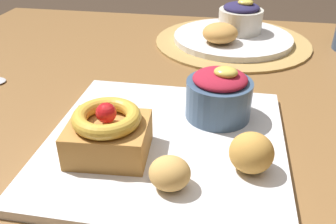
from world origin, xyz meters
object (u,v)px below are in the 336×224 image
Objects in this scene: cake_slice at (108,133)px; fritter_middle at (251,153)px; berry_ramekin at (219,94)px; back_pastry at (220,33)px; front_plate at (165,143)px; back_plate at (234,38)px; fritter_front at (170,173)px; back_ramekin at (241,18)px.

cake_slice reaches higher than fritter_middle.
back_pastry is (-0.01, 0.28, -0.01)m from berry_ramekin.
front_plate is at bearing 33.61° from cake_slice.
back_plate is at bearing 72.77° from cake_slice.
berry_ramekin is 1.82× the size of fritter_middle.
fritter_front is 0.52m from back_ramekin.
berry_ramekin is at bearing 48.43° from front_plate.
back_ramekin reaches higher than fritter_middle.
berry_ramekin is (0.06, 0.07, 0.04)m from front_plate.
fritter_front is 0.49m from back_plate.
back_ramekin is (0.01, 0.03, 0.04)m from back_plate.
back_ramekin reaches higher than cake_slice.
cake_slice is at bearing -138.04° from berry_ramekin.
back_ramekin is at bearing 82.54° from fritter_front.
fritter_middle is at bearing -0.72° from cake_slice.
back_pastry is at bearing 82.22° from front_plate.
back_plate is (0.06, 0.49, -0.02)m from fritter_front.
berry_ramekin is at bearing 110.77° from fritter_middle.
fritter_front reaches higher than front_plate.
back_plate is 2.68× the size of back_ramekin.
berry_ramekin is 0.12m from fritter_middle.
fritter_middle reaches higher than back_plate.
fritter_middle is at bearing -82.12° from back_pastry.
back_ramekin reaches higher than front_plate.
berry_ramekin is 0.29m from back_pastry.
back_ramekin is at bearing 70.00° from back_plate.
cake_slice is 2.21× the size of fritter_front.
cake_slice is at bearing -107.39° from back_ramekin.
fritter_front is (0.02, -0.08, 0.02)m from front_plate.
back_ramekin is (0.15, 0.47, 0.01)m from cake_slice.
back_ramekin is (0.07, 0.51, 0.02)m from fritter_front.
front_plate is 0.44m from back_ramekin.
berry_ramekin is at bearing -94.21° from back_ramekin.
front_plate is 0.36m from back_pastry.
back_ramekin is at bearing 85.79° from berry_ramekin.
berry_ramekin reaches higher than back_pastry.
back_pastry is (0.05, 0.35, 0.03)m from front_plate.
fritter_middle is 0.68× the size of back_pastry.
fritter_front is 0.44m from back_pastry.
fritter_middle is at bearing -86.78° from back_plate.
cake_slice is 0.16m from fritter_middle.
fritter_middle is 0.47m from back_ramekin.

